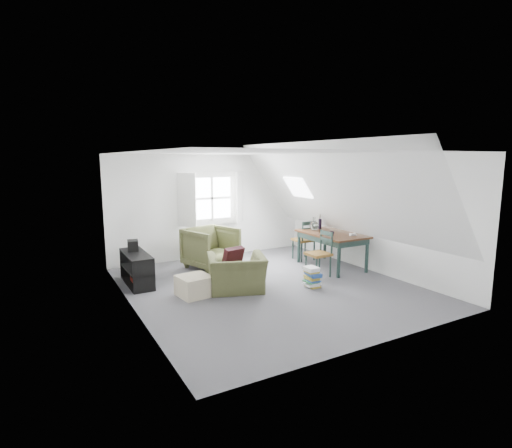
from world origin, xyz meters
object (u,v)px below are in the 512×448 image
ottoman (194,286)px  magazine_stack (312,277)px  dining_chair_far (305,239)px  media_shelf (137,271)px  dining_chair_near (320,253)px  dining_table (332,237)px  armchair_far (211,268)px  armchair_near (237,291)px

ottoman → magazine_stack: 2.20m
dining_chair_far → media_shelf: size_ratio=0.80×
dining_chair_near → dining_table: bearing=124.5°
dining_chair_near → ottoman: bearing=-90.2°
ottoman → dining_chair_near: (2.68, -0.11, 0.30)m
dining_chair_far → dining_table: bearing=97.3°
dining_table → media_shelf: bearing=166.8°
dining_chair_near → media_shelf: 3.64m
dining_chair_near → armchair_far: bearing=-132.3°
armchair_near → ottoman: bearing=10.7°
armchair_far → media_shelf: 1.79m
dining_table → armchair_near: bearing=-172.4°
magazine_stack → dining_table: bearing=37.0°
dining_table → dining_chair_near: dining_chair_near is taller
dining_chair_far → magazine_stack: dining_chair_far is taller
media_shelf → ottoman: bearing=-59.2°
magazine_stack → dining_chair_far: bearing=58.1°
ottoman → dining_chair_far: dining_chair_far is taller
armchair_far → dining_table: 2.76m
dining_chair_far → media_shelf: dining_chair_far is taller
media_shelf → dining_table: bearing=-13.8°
armchair_far → magazine_stack: size_ratio=2.60×
armchair_far → ottoman: armchair_far is taller
media_shelf → magazine_stack: size_ratio=3.12×
armchair_near → dining_table: (2.56, 0.41, 0.68)m
armchair_near → magazine_stack: (1.34, -0.50, 0.19)m
dining_chair_near → armchair_near: bearing=-87.6°
armchair_near → media_shelf: size_ratio=0.85×
ottoman → media_shelf: 1.35m
media_shelf → dining_chair_near: bearing=-22.2°
dining_table → media_shelf: dining_table is taller
armchair_near → dining_table: dining_table is taller
armchair_near → dining_table: size_ratio=0.65×
dining_chair_near → magazine_stack: size_ratio=2.42×
magazine_stack → media_shelf: bearing=148.5°
ottoman → media_shelf: size_ratio=0.45×
ottoman → magazine_stack: bearing=-16.3°
dining_table → ottoman: bearing=-176.5°
dining_table → media_shelf: (-4.06, 0.83, -0.40)m
armchair_far → media_shelf: (-1.71, -0.44, 0.28)m
armchair_near → dining_chair_near: size_ratio=1.10×
dining_table → dining_chair_near: (-0.64, -0.41, -0.19)m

